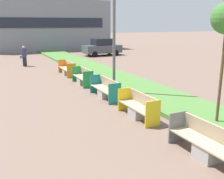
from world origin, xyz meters
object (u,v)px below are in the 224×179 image
at_px(parked_car_distant, 102,47).
at_px(bench_grey_frame, 209,146).
at_px(bench_green_frame, 83,78).
at_px(pedestrian_walking, 24,56).
at_px(bench_yellow_frame, 138,108).
at_px(bench_teal_frame, 105,90).
at_px(bench_orange_frame, 67,70).

bearing_deg(parked_car_distant, bench_grey_frame, -109.78).
bearing_deg(bench_green_frame, pedestrian_walking, 104.15).
height_order(bench_yellow_frame, bench_green_frame, same).
bearing_deg(bench_yellow_frame, bench_teal_frame, 89.96).
height_order(bench_grey_frame, bench_orange_frame, same).
height_order(bench_grey_frame, bench_teal_frame, same).
xyz_separation_m(bench_orange_frame, pedestrian_walking, (-2.13, 5.23, 0.48)).
bearing_deg(bench_green_frame, bench_yellow_frame, -89.99).
height_order(bench_yellow_frame, bench_orange_frame, same).
xyz_separation_m(bench_yellow_frame, bench_green_frame, (-0.00, 6.24, -0.00)).
bearing_deg(pedestrian_walking, bench_yellow_frame, -81.74).
bearing_deg(bench_orange_frame, bench_grey_frame, -89.99).
xyz_separation_m(bench_teal_frame, parked_car_distant, (6.73, 15.71, 0.54)).
bearing_deg(bench_yellow_frame, bench_orange_frame, 89.99).
distance_m(bench_teal_frame, bench_green_frame, 3.18).
distance_m(bench_yellow_frame, bench_orange_frame, 9.46).
distance_m(bench_orange_frame, parked_car_distant, 11.50).
distance_m(bench_grey_frame, parked_car_distant, 23.29).
height_order(bench_grey_frame, parked_car_distant, parked_car_distant).
bearing_deg(bench_yellow_frame, parked_car_distant, 70.25).
bearing_deg(bench_yellow_frame, pedestrian_walking, 98.26).
relative_size(bench_teal_frame, bench_orange_frame, 1.01).
bearing_deg(bench_teal_frame, parked_car_distant, 66.80).
bearing_deg(bench_grey_frame, parked_car_distant, 73.19).
relative_size(bench_grey_frame, parked_car_distant, 0.58).
bearing_deg(bench_grey_frame, bench_orange_frame, 90.01).
relative_size(bench_orange_frame, pedestrian_walking, 1.33).
bearing_deg(pedestrian_walking, parked_car_distant, 24.65).
bearing_deg(bench_teal_frame, pedestrian_walking, 100.40).
distance_m(bench_grey_frame, bench_teal_frame, 6.58).
xyz_separation_m(bench_grey_frame, bench_green_frame, (-0.01, 9.76, -0.01)).
distance_m(bench_grey_frame, bench_yellow_frame, 3.52).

